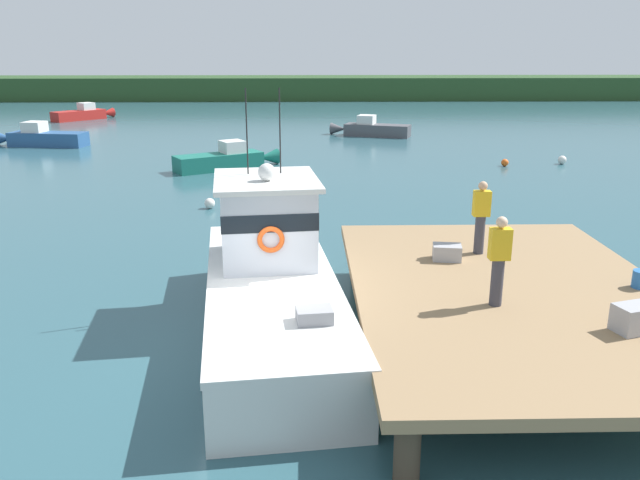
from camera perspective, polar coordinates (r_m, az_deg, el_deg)
The scene contains 15 objects.
ground_plane at distance 12.74m, azimuth -5.20°, elevation -9.44°, with size 200.00×200.00×0.00m, color #2D5660.
dock at distance 12.89m, azimuth 16.55°, elevation -4.59°, with size 6.00×9.00×1.20m.
main_fishing_boat at distance 13.37m, azimuth -4.44°, elevation -3.43°, with size 3.48×9.95×4.80m.
crate_single_by_cleat at distance 14.10m, azimuth 11.21°, elevation -1.08°, with size 0.60×0.44×0.33m, color #9E9EA3.
crate_stack_mid_dock at distance 11.57m, azimuth 26.07°, elevation -6.27°, with size 0.60×0.44×0.45m, color #9E9EA3.
deckhand_by_the_boat at distance 14.52m, azimuth 14.09°, elevation 2.09°, with size 0.36×0.22×1.63m.
deckhand_further_back at distance 11.64m, azimuth 15.59°, elevation -1.66°, with size 0.36×0.22×1.63m.
moored_boat_off_the_point at distance 42.60m, azimuth 4.62°, elevation 9.80°, with size 5.30×2.77×1.34m.
moored_boat_far_right at distance 31.14m, azimuth -8.34°, elevation 7.09°, with size 5.02×3.50×1.32m.
moored_boat_mid_harbor at distance 55.46m, azimuth -20.30°, elevation 10.45°, with size 4.16×4.58×1.31m.
moored_boat_far_left at distance 41.50m, azimuth -23.45°, elevation 8.34°, with size 5.65×2.10×1.41m.
mooring_buoy_channel_marker at distance 34.32m, azimuth 20.70°, elevation 6.67°, with size 0.42×0.42×0.42m, color silver.
mooring_buoy_inshore at distance 32.83m, azimuth 16.08°, elevation 6.62°, with size 0.36×0.36×0.36m, color #EA5B19.
mooring_buoy_outer at distance 23.54m, azimuth -9.77°, elevation 3.23°, with size 0.38×0.38×0.38m, color silver.
far_shoreline at distance 73.54m, azimuth -2.08°, elevation 13.36°, with size 120.00×8.00×2.40m, color #284723.
Camera 1 is at (0.87, -11.40, 5.62)m, focal length 36.05 mm.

